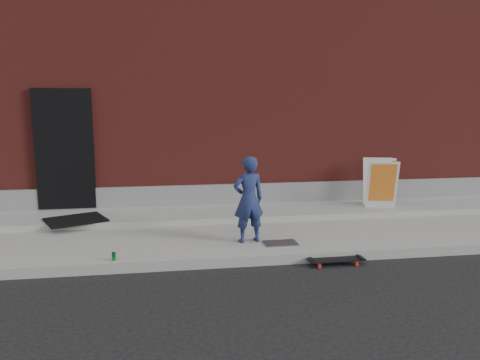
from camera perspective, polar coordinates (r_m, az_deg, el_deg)
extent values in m
plane|color=black|center=(6.59, -2.27, -10.71)|extent=(80.00, 80.00, 0.00)
cube|color=slate|center=(7.99, -3.52, -6.50)|extent=(20.00, 3.00, 0.15)
cube|color=gray|center=(8.82, -4.08, -4.12)|extent=(20.00, 1.20, 0.10)
cube|color=maroon|center=(13.17, -5.91, 10.45)|extent=(20.00, 8.00, 5.00)
cube|color=slate|center=(9.32, -4.39, -1.81)|extent=(20.00, 0.10, 0.40)
cube|color=black|center=(9.34, -20.60, 3.53)|extent=(1.05, 0.12, 2.25)
imported|color=navy|center=(7.11, 1.04, -2.39)|extent=(0.53, 0.40, 1.33)
cylinder|color=red|center=(7.01, 13.50, -9.48)|extent=(0.05, 0.03, 0.05)
cylinder|color=red|center=(6.86, 14.06, -9.93)|extent=(0.05, 0.03, 0.05)
cylinder|color=red|center=(6.82, 9.21, -9.87)|extent=(0.05, 0.03, 0.05)
cylinder|color=red|center=(6.67, 9.69, -10.35)|extent=(0.05, 0.03, 0.05)
cube|color=silver|center=(6.93, 13.78, -9.42)|extent=(0.05, 0.17, 0.02)
cube|color=silver|center=(6.74, 9.46, -9.82)|extent=(0.05, 0.17, 0.02)
cube|color=black|center=(6.82, 11.66, -9.49)|extent=(0.79, 0.21, 0.02)
cube|color=silver|center=(9.29, 16.94, -0.59)|extent=(0.61, 0.39, 0.93)
cube|color=silver|center=(9.69, 16.44, -0.16)|extent=(0.61, 0.39, 0.93)
cube|color=yellow|center=(9.27, 16.96, -0.90)|extent=(0.51, 0.30, 0.74)
cube|color=silver|center=(9.42, 16.82, 2.41)|extent=(0.56, 0.18, 0.05)
cylinder|color=#1B8839|center=(6.66, -15.12, -8.98)|extent=(0.08, 0.08, 0.11)
cube|color=black|center=(8.59, -19.40, -4.60)|extent=(1.18, 1.09, 0.03)
cube|color=#4E4D52|center=(7.19, 4.98, -7.66)|extent=(0.50, 0.33, 0.01)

